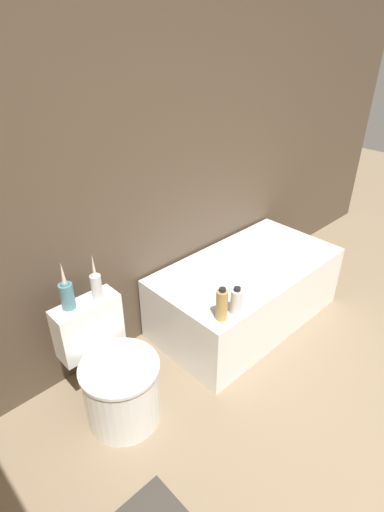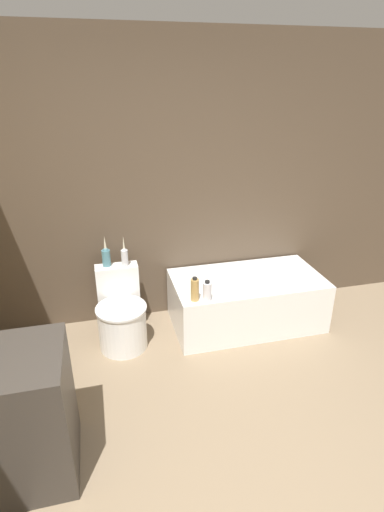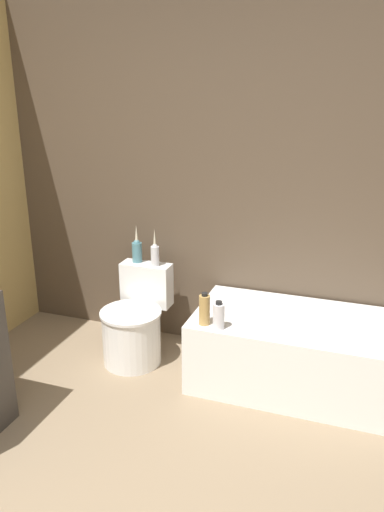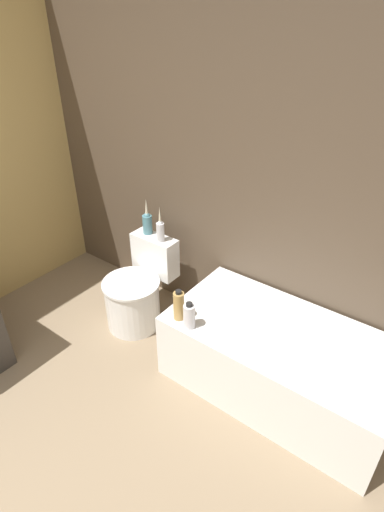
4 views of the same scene
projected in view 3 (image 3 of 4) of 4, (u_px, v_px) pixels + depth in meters
wall_back_tiled at (205, 177)px, 3.60m from camera, size 6.40×0.06×2.60m
bathtub at (300, 352)px, 3.31m from camera, size 1.41×0.74×0.49m
toilet at (135, 325)px, 3.64m from camera, size 0.44×0.58×0.67m
vase_gold at (137, 250)px, 3.72m from camera, size 0.07×0.07×0.28m
vase_silver at (155, 254)px, 3.64m from camera, size 0.06×0.06×0.28m
shampoo_bottle_tall at (204, 310)px, 3.13m from camera, size 0.07×0.07×0.21m
shampoo_bottle_short at (219, 316)px, 3.08m from camera, size 0.07×0.07×0.18m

